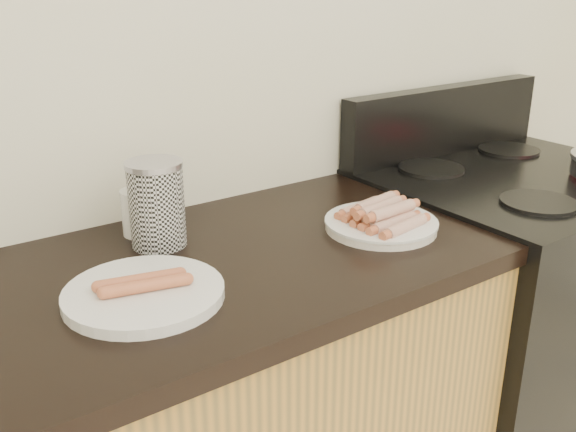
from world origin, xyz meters
TOP-DOWN VIEW (x-y plane):
  - wall_back at (0.00, 2.00)m, footprint 4.00×0.04m
  - stove at (0.78, 1.68)m, footprint 0.76×0.65m
  - stove_panel at (0.78, 1.96)m, footprint 0.76×0.06m
  - burner_near_left at (0.61, 1.51)m, footprint 0.18×0.18m
  - burner_far_left at (0.61, 1.84)m, footprint 0.18×0.18m
  - burner_far_right at (0.95, 1.84)m, footprint 0.18×0.18m
  - main_plate at (0.22, 1.63)m, footprint 0.30×0.30m
  - side_plate at (-0.33, 1.63)m, footprint 0.32×0.32m
  - hotdog_pile at (0.22, 1.63)m, footprint 0.12×0.18m
  - plain_sausages at (-0.33, 1.63)m, footprint 0.14×0.08m
  - canister at (-0.21, 1.83)m, footprint 0.11×0.11m
  - mug at (-0.22, 1.90)m, footprint 0.10×0.10m

SIDE VIEW (x-z plane):
  - stove at x=0.78m, z-range 0.00..0.91m
  - main_plate at x=0.22m, z-range 0.90..0.92m
  - side_plate at x=-0.33m, z-range 0.90..0.92m
  - burner_near_left at x=0.61m, z-range 0.91..0.92m
  - burner_far_left at x=0.61m, z-range 0.91..0.92m
  - burner_far_right at x=0.95m, z-range 0.91..0.92m
  - plain_sausages at x=-0.33m, z-range 0.92..0.94m
  - hotdog_pile at x=0.22m, z-range 0.91..0.96m
  - mug at x=-0.22m, z-range 0.90..1.00m
  - canister at x=-0.21m, z-range 0.90..1.08m
  - stove_panel at x=0.78m, z-range 0.91..1.11m
  - wall_back at x=0.00m, z-range 0.00..2.60m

